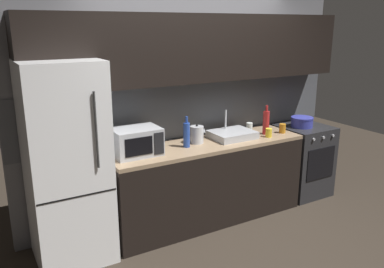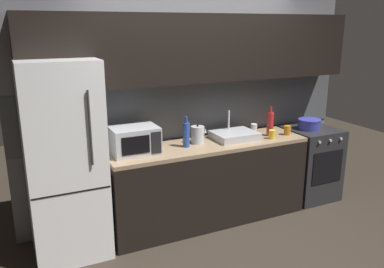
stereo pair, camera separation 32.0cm
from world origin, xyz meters
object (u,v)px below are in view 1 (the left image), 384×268
at_px(kettle, 197,135).
at_px(mug_amber, 282,128).
at_px(cooking_pot, 302,122).
at_px(oven_range, 302,160).
at_px(microwave, 136,141).
at_px(refrigerator, 67,164).
at_px(mug_yellow, 269,133).
at_px(mug_clear, 249,127).
at_px(wine_bottle_blue, 187,135).
at_px(wine_bottle_red, 266,122).

height_order(kettle, mug_amber, kettle).
bearing_deg(mug_amber, cooking_pot, 12.77).
relative_size(oven_range, microwave, 1.96).
xyz_separation_m(refrigerator, oven_range, (2.95, -0.00, -0.48)).
bearing_deg(mug_yellow, mug_clear, 95.53).
distance_m(oven_range, wine_bottle_blue, 1.82).
bearing_deg(oven_range, kettle, 177.70).
bearing_deg(mug_yellow, cooking_pot, 12.58).
distance_m(refrigerator, mug_amber, 2.49).
bearing_deg(wine_bottle_red, oven_range, 2.65).
distance_m(wine_bottle_blue, mug_clear, 0.98).
relative_size(refrigerator, wine_bottle_blue, 5.64).
distance_m(refrigerator, kettle, 1.40).
distance_m(kettle, wine_bottle_red, 0.89).
distance_m(microwave, mug_amber, 1.81).
distance_m(mug_amber, mug_yellow, 0.26).
bearing_deg(mug_yellow, refrigerator, 176.17).
bearing_deg(kettle, mug_yellow, -14.26).
bearing_deg(kettle, mug_amber, -8.08).
bearing_deg(mug_yellow, wine_bottle_blue, 172.09).
bearing_deg(oven_range, refrigerator, 179.98).
height_order(oven_range, mug_amber, mug_amber).
distance_m(mug_yellow, cooking_pot, 0.69).
height_order(wine_bottle_red, mug_yellow, wine_bottle_red).
xyz_separation_m(mug_clear, cooking_pot, (0.70, -0.17, 0.01)).
height_order(kettle, cooking_pot, kettle).
distance_m(oven_range, mug_clear, 0.92).
relative_size(wine_bottle_red, wine_bottle_blue, 1.04).
bearing_deg(kettle, cooking_pot, -2.34).
relative_size(microwave, mug_amber, 4.20).
relative_size(microwave, mug_yellow, 4.58).
relative_size(microwave, wine_bottle_red, 1.34).
bearing_deg(mug_yellow, mug_amber, 12.26).
relative_size(oven_range, mug_clear, 8.70).
bearing_deg(mug_clear, wine_bottle_red, -66.87).
relative_size(kettle, wine_bottle_blue, 0.64).
bearing_deg(wine_bottle_blue, mug_clear, 10.37).
xyz_separation_m(wine_bottle_blue, mug_yellow, (1.00, -0.14, -0.09)).
height_order(oven_range, microwave, microwave).
distance_m(kettle, cooking_pot, 1.50).
xyz_separation_m(wine_bottle_blue, mug_clear, (0.96, 0.18, -0.08)).
xyz_separation_m(kettle, mug_yellow, (0.83, -0.21, -0.04)).
bearing_deg(microwave, cooking_pot, -0.47).
relative_size(mug_amber, mug_yellow, 1.09).
bearing_deg(mug_amber, mug_clear, 138.15).
xyz_separation_m(refrigerator, kettle, (1.40, 0.06, 0.07)).
bearing_deg(microwave, oven_range, -0.50).
xyz_separation_m(mug_amber, mug_yellow, (-0.26, -0.06, -0.00)).
relative_size(oven_range, mug_amber, 8.22).
xyz_separation_m(microwave, mug_yellow, (1.55, -0.17, -0.08)).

